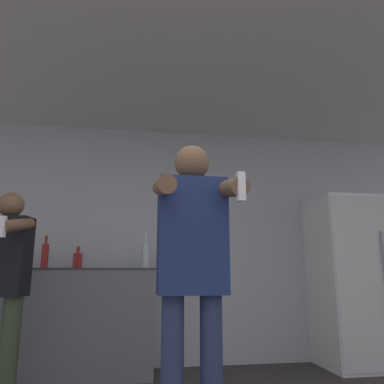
{
  "coord_description": "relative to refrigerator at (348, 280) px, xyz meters",
  "views": [
    {
      "loc": [
        -0.16,
        -1.39,
        0.95
      ],
      "look_at": [
        0.16,
        0.64,
        1.4
      ],
      "focal_mm": 35.0,
      "sensor_mm": 36.0,
      "label": 1
    }
  ],
  "objects": [
    {
      "name": "bottle_green_wine",
      "position": [
        -3.11,
        0.04,
        0.24
      ],
      "size": [
        0.07,
        0.07,
        0.33
      ],
      "color": "maroon",
      "rests_on": "counter"
    },
    {
      "name": "bottle_clear_vodka",
      "position": [
        -2.14,
        0.04,
        0.25
      ],
      "size": [
        0.07,
        0.07,
        0.35
      ],
      "color": "silver",
      "rests_on": "counter"
    },
    {
      "name": "counter",
      "position": [
        -2.73,
        0.06,
        -0.38
      ],
      "size": [
        1.39,
        0.56,
        0.99
      ],
      "color": "slate",
      "rests_on": "ground_plane"
    },
    {
      "name": "wall_back",
      "position": [
        -2.11,
        0.35,
        0.4
      ],
      "size": [
        7.0,
        0.06,
        2.55
      ],
      "color": "#B2B7BC",
      "rests_on": "ground_plane"
    },
    {
      "name": "person_woman_foreground",
      "position": [
        -1.95,
        -1.77,
        0.13
      ],
      "size": [
        0.45,
        0.47,
        1.67
      ],
      "color": "navy",
      "rests_on": "ground_plane"
    },
    {
      "name": "person_man_side",
      "position": [
        -3.21,
        -0.78,
        0.01
      ],
      "size": [
        0.46,
        0.57,
        1.56
      ],
      "color": "#38422D",
      "rests_on": "ground_plane"
    },
    {
      "name": "bottle_dark_rum",
      "position": [
        -2.8,
        0.04,
        0.2
      ],
      "size": [
        0.09,
        0.09,
        0.23
      ],
      "color": "maroon",
      "rests_on": "counter"
    },
    {
      "name": "bottle_red_label",
      "position": [
        -3.32,
        0.04,
        0.25
      ],
      "size": [
        0.09,
        0.09,
        0.34
      ],
      "color": "maroon",
      "rests_on": "counter"
    },
    {
      "name": "refrigerator",
      "position": [
        0.0,
        0.0,
        0.0
      ],
      "size": [
        0.64,
        0.68,
        1.76
      ],
      "color": "white",
      "rests_on": "ground_plane"
    },
    {
      "name": "ceiling_slab",
      "position": [
        -2.11,
        -1.04,
        1.7
      ],
      "size": [
        7.0,
        3.24,
        0.05
      ],
      "color": "silver",
      "rests_on": "wall_back"
    }
  ]
}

